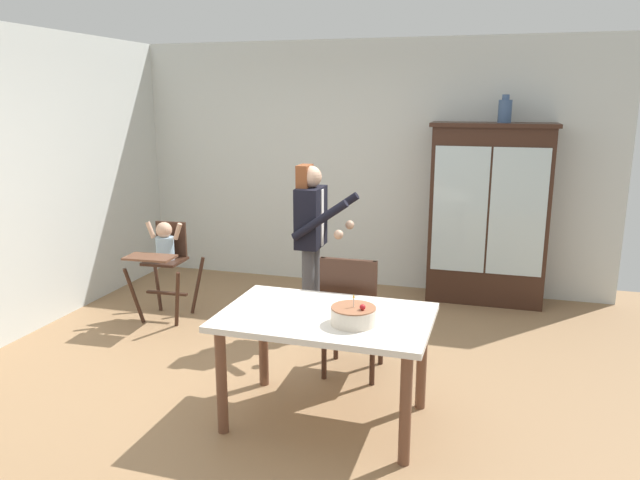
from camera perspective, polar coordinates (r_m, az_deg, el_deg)
name	(u,v)px	position (r m, az deg, el deg)	size (l,w,h in m)	color
ground_plane	(291,384)	(4.59, -2.82, -13.59)	(6.24, 6.24, 0.00)	#93704C
wall_back	(366,166)	(6.67, 4.44, 7.07)	(5.32, 0.06, 2.70)	silver
china_cabinet	(488,214)	(6.33, 15.80, 2.42)	(1.22, 0.48, 1.85)	#382116
ceramic_vase	(505,110)	(6.23, 17.28, 11.76)	(0.13, 0.13, 0.27)	#3D567F
high_chair_with_toddler	(165,253)	(5.84, -14.64, -1.18)	(0.60, 0.70, 0.95)	#382116
adult_person	(312,230)	(5.18, -0.80, 0.99)	(0.49, 0.48, 1.53)	#47474C
dining_table	(326,330)	(3.87, 0.54, -8.57)	(1.36, 0.89, 0.74)	silver
birthday_cake	(353,315)	(3.66, 3.22, -7.21)	(0.28, 0.28, 0.19)	beige
dining_chair_far_side	(351,308)	(4.48, 2.98, -6.53)	(0.44, 0.44, 0.96)	#382116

